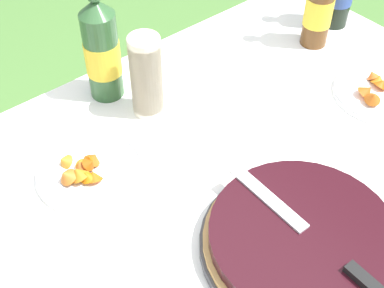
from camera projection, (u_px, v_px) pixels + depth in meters
The scene contains 9 objects.
garden_table at pixel (222, 243), 1.08m from camera, with size 1.59×1.12×0.75m.
tablecloth at pixel (224, 226), 1.04m from camera, with size 1.60×1.13×0.10m.
berry_tart at pixel (302, 241), 0.96m from camera, with size 0.37×0.37×0.06m.
serving_knife at pixel (317, 240), 0.92m from camera, with size 0.03×0.38×0.01m.
cup_stack at pixel (146, 76), 1.18m from camera, with size 0.07×0.07×0.20m.
cider_bottle_green at pixel (102, 49), 1.21m from camera, with size 0.08×0.08×0.33m.
cider_bottle_amber at pixel (320, 3), 1.36m from camera, with size 0.07×0.07×0.32m.
snack_plate_near at pixel (383, 91), 1.29m from camera, with size 0.24×0.24×0.05m.
snack_plate_right at pixel (89, 170), 1.11m from camera, with size 0.23×0.23×0.05m.
Camera 1 is at (-0.44, -0.44, 1.59)m, focal length 50.00 mm.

